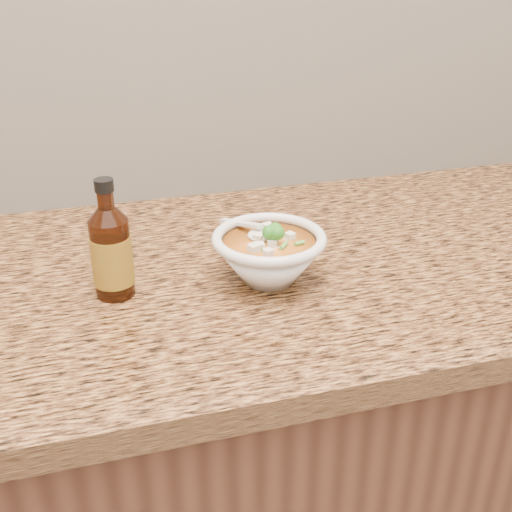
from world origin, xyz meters
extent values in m
cube|color=beige|center=(0.00, 1.99, 1.15)|extent=(4.00, 0.02, 0.50)
cube|color=#381C10|center=(0.00, 1.68, 0.43)|extent=(4.00, 0.65, 0.86)
cube|color=#A8743D|center=(0.00, 1.68, 0.88)|extent=(4.00, 0.68, 0.04)
cylinder|color=white|center=(0.09, 1.60, 0.90)|extent=(0.07, 0.07, 0.01)
torus|color=white|center=(0.09, 1.60, 0.97)|extent=(0.17, 0.17, 0.02)
torus|color=beige|center=(0.08, 1.60, 0.96)|extent=(0.10, 0.10, 0.00)
torus|color=beige|center=(0.09, 1.61, 0.96)|extent=(0.09, 0.09, 0.00)
torus|color=beige|center=(0.09, 1.60, 0.96)|extent=(0.11, 0.11, 0.00)
torus|color=beige|center=(0.10, 1.61, 0.96)|extent=(0.09, 0.09, 0.00)
torus|color=beige|center=(0.07, 1.60, 0.96)|extent=(0.08, 0.08, 0.00)
torus|color=beige|center=(0.10, 1.60, 0.96)|extent=(0.10, 0.10, 0.00)
torus|color=beige|center=(0.08, 1.61, 0.96)|extent=(0.10, 0.10, 0.00)
torus|color=beige|center=(0.08, 1.61, 0.95)|extent=(0.09, 0.09, 0.00)
cube|color=silver|center=(0.09, 1.62, 0.97)|extent=(0.02, 0.02, 0.01)
cube|color=silver|center=(0.08, 1.58, 0.97)|extent=(0.02, 0.02, 0.01)
cube|color=silver|center=(0.08, 1.63, 0.97)|extent=(0.02, 0.02, 0.01)
cube|color=silver|center=(0.10, 1.61, 0.97)|extent=(0.02, 0.02, 0.01)
cube|color=silver|center=(0.12, 1.61, 0.97)|extent=(0.02, 0.02, 0.01)
cube|color=silver|center=(0.11, 1.58, 0.97)|extent=(0.02, 0.02, 0.01)
cube|color=silver|center=(0.10, 1.63, 0.97)|extent=(0.02, 0.02, 0.01)
ellipsoid|color=#196014|center=(0.09, 1.60, 0.98)|extent=(0.03, 0.03, 0.03)
cylinder|color=#5AB646|center=(0.13, 1.61, 0.97)|extent=(0.02, 0.02, 0.01)
cylinder|color=#5AB646|center=(0.13, 1.60, 0.97)|extent=(0.01, 0.02, 0.01)
cylinder|color=#5AB646|center=(0.08, 1.64, 0.97)|extent=(0.01, 0.02, 0.01)
cylinder|color=#5AB646|center=(0.05, 1.58, 0.97)|extent=(0.02, 0.01, 0.01)
ellipsoid|color=white|center=(0.08, 1.62, 0.97)|extent=(0.04, 0.04, 0.01)
cube|color=white|center=(0.06, 1.66, 0.97)|extent=(0.05, 0.09, 0.02)
cylinder|color=#3D1708|center=(-0.14, 1.63, 0.96)|extent=(0.07, 0.07, 0.12)
cylinder|color=#3D1708|center=(-0.14, 1.63, 1.05)|extent=(0.03, 0.03, 0.02)
cylinder|color=black|center=(-0.14, 1.63, 1.07)|extent=(0.03, 0.03, 0.02)
cylinder|color=red|center=(-0.14, 1.63, 0.96)|extent=(0.07, 0.07, 0.07)
camera|label=1|loc=(-0.16, 0.80, 1.37)|focal=45.00mm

